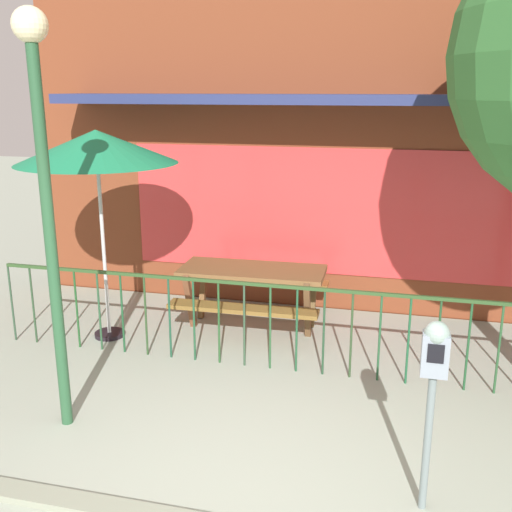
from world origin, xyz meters
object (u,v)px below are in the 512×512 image
object	(u,v)px
street_lamp	(43,164)
picnic_table_left	(252,281)
patio_umbrella	(97,148)
parking_meter_near	(434,367)

from	to	relation	value
street_lamp	picnic_table_left	bearing A→B (deg)	67.95
patio_umbrella	parking_meter_near	xyz separation A→B (m)	(3.69, -2.32, -1.17)
patio_umbrella	picnic_table_left	bearing A→B (deg)	24.12
patio_umbrella	street_lamp	xyz separation A→B (m)	(0.56, -1.91, 0.06)
picnic_table_left	parking_meter_near	bearing A→B (deg)	-56.01
parking_meter_near	street_lamp	bearing A→B (deg)	172.59
patio_umbrella	street_lamp	bearing A→B (deg)	-73.62
patio_umbrella	street_lamp	world-z (taller)	street_lamp
street_lamp	parking_meter_near	bearing A→B (deg)	-7.41
picnic_table_left	street_lamp	xyz separation A→B (m)	(-1.07, -2.64, 1.74)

